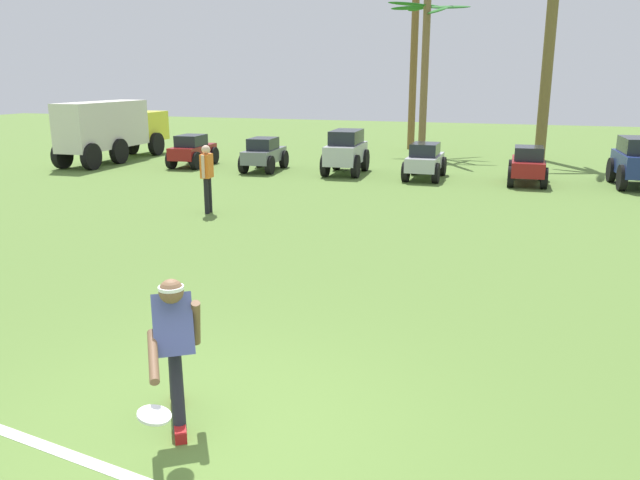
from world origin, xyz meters
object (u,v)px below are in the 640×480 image
at_px(parked_car_slot_f, 637,161).
at_px(box_truck, 113,128).
at_px(parked_car_slot_e, 528,165).
at_px(palm_tree_right_of_centre, 549,42).
at_px(frisbee_in_flight, 154,415).
at_px(palm_tree_left_of_centre, 425,59).
at_px(palm_tree_far_left, 415,41).
at_px(parked_car_slot_a, 193,150).
at_px(frisbee_thrower, 174,343).
at_px(parked_car_slot_c, 346,151).
at_px(parked_car_slot_d, 425,160).
at_px(parked_car_slot_b, 264,154).
at_px(teammate_near_sideline, 207,172).

xyz_separation_m(parked_car_slot_f, box_truck, (-17.63, -0.01, 0.49)).
xyz_separation_m(parked_car_slot_e, palm_tree_right_of_centre, (0.35, 5.95, 3.71)).
bearing_deg(frisbee_in_flight, parked_car_slot_e, 80.94).
relative_size(parked_car_slot_f, palm_tree_left_of_centre, 0.40).
relative_size(frisbee_in_flight, box_truck, 0.05).
relative_size(frisbee_in_flight, palm_tree_right_of_centre, 0.04).
bearing_deg(parked_car_slot_e, box_truck, 178.30).
bearing_deg(palm_tree_left_of_centre, box_truck, -152.18).
bearing_deg(palm_tree_far_left, palm_tree_left_of_centre, -68.02).
relative_size(parked_car_slot_a, parked_car_slot_f, 0.94).
xyz_separation_m(frisbee_thrower, parked_car_slot_a, (-8.49, 15.00, -0.23)).
height_order(parked_car_slot_f, palm_tree_far_left, palm_tree_far_left).
relative_size(parked_car_slot_a, box_truck, 0.38).
distance_m(parked_car_slot_a, parked_car_slot_e, 11.23).
bearing_deg(box_truck, palm_tree_left_of_centre, 27.82).
height_order(frisbee_in_flight, palm_tree_far_left, palm_tree_far_left).
bearing_deg(parked_car_slot_a, parked_car_slot_c, 0.51).
distance_m(frisbee_thrower, parked_car_slot_f, 16.31).
bearing_deg(palm_tree_right_of_centre, parked_car_slot_f, -64.93).
height_order(parked_car_slot_f, palm_tree_left_of_centre, palm_tree_left_of_centre).
height_order(parked_car_slot_a, palm_tree_right_of_centre, palm_tree_right_of_centre).
xyz_separation_m(frisbee_thrower, palm_tree_left_of_centre, (-1.43, 20.85, 2.93)).
bearing_deg(parked_car_slot_a, parked_car_slot_d, -1.18).
relative_size(frisbee_in_flight, parked_car_slot_e, 0.14).
xyz_separation_m(parked_car_slot_c, palm_tree_far_left, (0.66, 7.77, 3.78)).
height_order(frisbee_thrower, parked_car_slot_a, frisbee_thrower).
distance_m(parked_car_slot_b, parked_car_slot_d, 5.39).
distance_m(parked_car_slot_a, palm_tree_right_of_centre, 13.47).
bearing_deg(palm_tree_far_left, parked_car_slot_c, -94.84).
bearing_deg(teammate_near_sideline, parked_car_slot_e, 43.95).
distance_m(parked_car_slot_d, palm_tree_right_of_centre, 7.80).
bearing_deg(parked_car_slot_e, palm_tree_far_left, 121.90).
xyz_separation_m(parked_car_slot_e, palm_tree_left_of_centre, (-4.16, 6.00, 3.16)).
height_order(parked_car_slot_f, box_truck, box_truck).
height_order(teammate_near_sideline, parked_car_slot_b, teammate_near_sideline).
distance_m(parked_car_slot_b, box_truck, 6.35).
bearing_deg(palm_tree_left_of_centre, parked_car_slot_b, -125.11).
height_order(parked_car_slot_e, palm_tree_left_of_centre, palm_tree_left_of_centre).
bearing_deg(palm_tree_far_left, parked_car_slot_b, -113.30).
relative_size(parked_car_slot_a, parked_car_slot_b, 1.00).
distance_m(box_truck, palm_tree_far_left, 12.75).
xyz_separation_m(parked_car_slot_d, parked_car_slot_f, (5.94, 0.46, 0.18)).
relative_size(parked_car_slot_a, palm_tree_far_left, 0.31).
bearing_deg(parked_car_slot_a, frisbee_thrower, -60.48).
relative_size(teammate_near_sideline, box_truck, 0.26).
relative_size(parked_car_slot_d, parked_car_slot_f, 0.91).
distance_m(frisbee_thrower, box_truck, 19.42).
relative_size(parked_car_slot_d, palm_tree_left_of_centre, 0.37).
height_order(frisbee_in_flight, parked_car_slot_e, parked_car_slot_e).
distance_m(parked_car_slot_d, parked_car_slot_e, 3.01).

